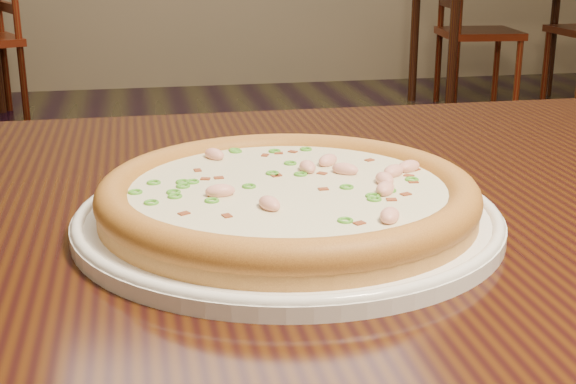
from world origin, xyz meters
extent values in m
cube|color=black|center=(-0.26, -0.18, 0.73)|extent=(1.20, 0.80, 0.04)
cylinder|color=white|center=(-0.38, -0.23, 0.76)|extent=(0.35, 0.35, 0.01)
torus|color=white|center=(-0.38, -0.23, 0.76)|extent=(0.35, 0.35, 0.01)
cylinder|color=gold|center=(-0.38, -0.23, 0.77)|extent=(0.31, 0.31, 0.02)
torus|color=#BA7D2C|center=(-0.38, -0.23, 0.78)|extent=(0.31, 0.31, 0.03)
cylinder|color=beige|center=(-0.38, -0.23, 0.78)|extent=(0.26, 0.26, 0.00)
ellipsoid|color=#F2B29E|center=(-0.32, -0.33, 0.79)|extent=(0.02, 0.03, 0.01)
ellipsoid|color=#F2B29E|center=(-0.30, -0.24, 0.79)|extent=(0.01, 0.02, 0.01)
ellipsoid|color=#F2B29E|center=(-0.27, -0.21, 0.79)|extent=(0.03, 0.02, 0.01)
ellipsoid|color=#F2B29E|center=(-0.29, -0.22, 0.79)|extent=(0.03, 0.03, 0.01)
ellipsoid|color=#F2B29E|center=(-0.43, -0.14, 0.79)|extent=(0.02, 0.03, 0.01)
ellipsoid|color=#F2B29E|center=(-0.33, -0.18, 0.79)|extent=(0.03, 0.03, 0.01)
ellipsoid|color=#F2B29E|center=(-0.31, -0.27, 0.79)|extent=(0.02, 0.03, 0.01)
ellipsoid|color=#F2B29E|center=(-0.40, -0.29, 0.79)|extent=(0.02, 0.03, 0.01)
ellipsoid|color=#F2B29E|center=(-0.32, -0.21, 0.79)|extent=(0.03, 0.03, 0.01)
ellipsoid|color=#F2B29E|center=(-0.44, -0.25, 0.79)|extent=(0.02, 0.02, 0.01)
ellipsoid|color=#F2B29E|center=(-0.35, -0.19, 0.79)|extent=(0.01, 0.02, 0.01)
cube|color=maroon|center=(-0.39, -0.20, 0.78)|extent=(0.01, 0.01, 0.00)
cube|color=maroon|center=(-0.47, -0.29, 0.78)|extent=(0.01, 0.01, 0.00)
cube|color=maroon|center=(-0.31, -0.28, 0.78)|extent=(0.01, 0.01, 0.00)
cube|color=maroon|center=(-0.29, -0.17, 0.78)|extent=(0.01, 0.01, 0.00)
cube|color=maroon|center=(-0.35, -0.25, 0.78)|extent=(0.01, 0.01, 0.00)
cube|color=maroon|center=(-0.37, -0.13, 0.78)|extent=(0.01, 0.01, 0.00)
cube|color=maroon|center=(-0.38, -0.20, 0.78)|extent=(0.01, 0.01, 0.00)
cube|color=maroon|center=(-0.27, -0.23, 0.78)|extent=(0.01, 0.01, 0.00)
cube|color=maroon|center=(-0.44, -0.20, 0.78)|extent=(0.01, 0.01, 0.00)
cube|color=maroon|center=(-0.28, -0.24, 0.78)|extent=(0.01, 0.01, 0.00)
cube|color=maroon|center=(-0.38, -0.14, 0.78)|extent=(0.01, 0.01, 0.00)
cube|color=maroon|center=(-0.40, -0.28, 0.78)|extent=(0.01, 0.01, 0.00)
cube|color=maroon|center=(-0.45, -0.18, 0.78)|extent=(0.01, 0.01, 0.00)
cube|color=maroon|center=(-0.26, -0.21, 0.78)|extent=(0.01, 0.01, 0.00)
cube|color=maroon|center=(-0.36, -0.13, 0.78)|extent=(0.01, 0.01, 0.00)
cube|color=maroon|center=(-0.29, -0.27, 0.78)|extent=(0.01, 0.01, 0.00)
cube|color=maroon|center=(-0.35, -0.33, 0.78)|extent=(0.01, 0.01, 0.00)
cube|color=maroon|center=(-0.44, -0.30, 0.78)|extent=(0.01, 0.01, 0.00)
cube|color=maroon|center=(-0.34, -0.21, 0.78)|extent=(0.01, 0.01, 0.00)
cube|color=maroon|center=(-0.43, -0.20, 0.78)|extent=(0.01, 0.01, 0.00)
torus|color=#479B28|center=(-0.32, -0.28, 0.79)|extent=(0.01, 0.01, 0.00)
torus|color=#479B28|center=(-0.43, -0.12, 0.79)|extent=(0.02, 0.02, 0.00)
torus|color=#479B28|center=(-0.46, -0.21, 0.79)|extent=(0.02, 0.02, 0.00)
torus|color=#479B28|center=(-0.50, -0.23, 0.79)|extent=(0.01, 0.01, 0.00)
torus|color=#479B28|center=(-0.30, -0.26, 0.79)|extent=(0.02, 0.02, 0.00)
torus|color=#479B28|center=(-0.41, -0.12, 0.79)|extent=(0.01, 0.01, 0.00)
torus|color=#479B28|center=(-0.46, -0.22, 0.79)|extent=(0.02, 0.02, 0.00)
torus|color=#479B28|center=(-0.49, -0.21, 0.79)|extent=(0.02, 0.02, 0.00)
torus|color=#479B28|center=(-0.34, -0.12, 0.79)|extent=(0.02, 0.02, 0.00)
torus|color=#479B28|center=(-0.32, -0.27, 0.79)|extent=(0.01, 0.01, 0.00)
torus|color=#479B28|center=(-0.27, -0.24, 0.79)|extent=(0.02, 0.02, 0.00)
torus|color=#479B28|center=(-0.41, -0.23, 0.79)|extent=(0.02, 0.02, 0.00)
torus|color=#479B28|center=(-0.47, -0.23, 0.79)|extent=(0.01, 0.01, 0.00)
torus|color=#479B28|center=(-0.33, -0.25, 0.79)|extent=(0.02, 0.02, 0.00)
torus|color=#479B28|center=(-0.39, -0.20, 0.79)|extent=(0.01, 0.01, 0.00)
torus|color=#479B28|center=(-0.47, -0.25, 0.79)|extent=(0.02, 0.02, 0.00)
torus|color=#479B28|center=(-0.41, -0.12, 0.79)|extent=(0.01, 0.01, 0.00)
torus|color=#479B28|center=(-0.37, -0.13, 0.79)|extent=(0.02, 0.02, 0.00)
torus|color=#479B28|center=(-0.46, -0.21, 0.79)|extent=(0.01, 0.01, 0.00)
torus|color=#479B28|center=(-0.49, -0.26, 0.79)|extent=(0.02, 0.02, 0.00)
torus|color=#479B28|center=(-0.45, -0.26, 0.79)|extent=(0.02, 0.02, 0.00)
torus|color=#479B28|center=(-0.36, -0.21, 0.79)|extent=(0.01, 0.01, 0.00)
torus|color=#479B28|center=(-0.36, -0.32, 0.79)|extent=(0.02, 0.02, 0.00)
torus|color=#479B28|center=(-0.37, -0.17, 0.79)|extent=(0.02, 0.02, 0.00)
cylinder|color=black|center=(1.16, 3.17, 0.35)|extent=(0.05, 0.05, 0.71)
cylinder|color=black|center=(1.16, 3.77, 0.35)|extent=(0.05, 0.05, 0.71)
cylinder|color=black|center=(2.06, 3.77, 0.35)|extent=(0.05, 0.05, 0.71)
cylinder|color=#601209|center=(-1.22, 3.92, 0.21)|extent=(0.04, 0.04, 0.41)
cylinder|color=#601209|center=(-1.08, 3.59, 0.21)|extent=(0.04, 0.04, 0.41)
cylinder|color=#601209|center=(-1.22, 3.92, 0.47)|extent=(0.04, 0.04, 0.95)
cylinder|color=#601209|center=(-1.08, 3.59, 0.47)|extent=(0.04, 0.04, 0.95)
cube|color=#601209|center=(-1.15, 3.76, 0.60)|extent=(0.16, 0.35, 0.05)
cube|color=#601209|center=(1.46, 3.51, 0.43)|extent=(0.46, 0.46, 0.04)
cylinder|color=#601209|center=(1.62, 3.31, 0.21)|extent=(0.04, 0.04, 0.41)
cylinder|color=#601209|center=(1.66, 3.67, 0.21)|extent=(0.04, 0.04, 0.41)
cylinder|color=#601209|center=(1.26, 3.35, 0.21)|extent=(0.04, 0.04, 0.41)
cylinder|color=#601209|center=(1.30, 3.71, 0.21)|extent=(0.04, 0.04, 0.41)
cylinder|color=#601209|center=(1.26, 3.35, 0.47)|extent=(0.04, 0.04, 0.95)
cylinder|color=#601209|center=(1.30, 3.71, 0.47)|extent=(0.04, 0.04, 0.95)
cube|color=#601209|center=(1.28, 3.53, 0.60)|extent=(0.07, 0.36, 0.05)
cylinder|color=#601209|center=(1.98, 3.67, 0.21)|extent=(0.04, 0.04, 0.41)
camera|label=1|loc=(-0.50, -0.85, 0.98)|focal=50.00mm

